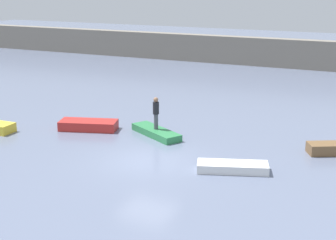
# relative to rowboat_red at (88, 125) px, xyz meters

# --- Properties ---
(ground_plane) EXTENTS (120.00, 120.00, 0.00)m
(ground_plane) POSITION_rel_rowboat_red_xyz_m (5.11, -3.02, -0.25)
(ground_plane) COLOR slate
(embankment_wall) EXTENTS (80.00, 1.20, 2.59)m
(embankment_wall) POSITION_rel_rowboat_red_xyz_m (5.11, 24.30, 1.04)
(embankment_wall) COLOR gray
(embankment_wall) RESTS_ON ground_plane
(rowboat_red) EXTENTS (3.28, 2.08, 0.50)m
(rowboat_red) POSITION_rel_rowboat_red_xyz_m (0.00, 0.00, 0.00)
(rowboat_red) COLOR red
(rowboat_red) RESTS_ON ground_plane
(rowboat_green) EXTENTS (3.34, 2.49, 0.36)m
(rowboat_green) POSITION_rel_rowboat_red_xyz_m (3.79, 0.56, -0.07)
(rowboat_green) COLOR #2D7F47
(rowboat_green) RESTS_ON ground_plane
(rowboat_white) EXTENTS (3.16, 1.95, 0.38)m
(rowboat_white) POSITION_rel_rowboat_red_xyz_m (8.98, -2.65, -0.06)
(rowboat_white) COLOR white
(rowboat_white) RESTS_ON ground_plane
(person_dark_shirt) EXTENTS (0.32, 0.32, 1.69)m
(person_dark_shirt) POSITION_rel_rowboat_red_xyz_m (3.79, 0.56, 1.05)
(person_dark_shirt) COLOR #4C4C56
(person_dark_shirt) RESTS_ON rowboat_green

